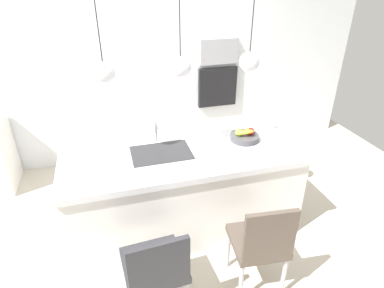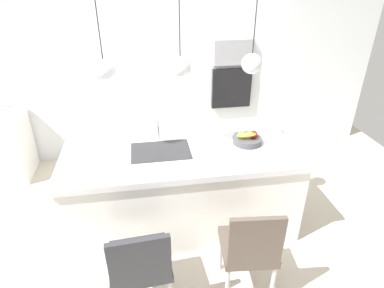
{
  "view_description": "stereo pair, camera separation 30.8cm",
  "coord_description": "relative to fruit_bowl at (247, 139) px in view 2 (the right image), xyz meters",
  "views": [
    {
      "loc": [
        -0.64,
        -2.61,
        2.42
      ],
      "look_at": [
        0.1,
        0.0,
        0.95
      ],
      "focal_mm": 30.19,
      "sensor_mm": 36.0,
      "label": 1
    },
    {
      "loc": [
        -0.34,
        -2.68,
        2.42
      ],
      "look_at": [
        0.1,
        0.0,
        0.95
      ],
      "focal_mm": 30.19,
      "sensor_mm": 36.0,
      "label": 2
    }
  ],
  "objects": [
    {
      "name": "kitchen_island",
      "position": [
        -0.66,
        -0.03,
        -0.5
      ],
      "size": [
        2.27,
        1.0,
        0.9
      ],
      "color": "white",
      "rests_on": "ground"
    },
    {
      "name": "pendant_light_left",
      "position": [
        -1.28,
        -0.03,
        0.75
      ],
      "size": [
        0.18,
        0.18,
        0.78
      ],
      "color": "silver"
    },
    {
      "name": "back_wall",
      "position": [
        -0.66,
        1.62,
        0.35
      ],
      "size": [
        6.0,
        0.1,
        2.6
      ],
      "primitive_type": "cube",
      "color": "white",
      "rests_on": "ground"
    },
    {
      "name": "faucet",
      "position": [
        -0.86,
        0.19,
        0.1
      ],
      "size": [
        0.02,
        0.17,
        0.22
      ],
      "color": "silver",
      "rests_on": "kitchen_island"
    },
    {
      "name": "oven",
      "position": [
        0.26,
        1.55,
        -0.01
      ],
      "size": [
        0.56,
        0.08,
        0.56
      ],
      "primitive_type": "cube",
      "color": "black",
      "rests_on": "back_wall"
    },
    {
      "name": "chair_near",
      "position": [
        -1.11,
        -0.97,
        -0.46
      ],
      "size": [
        0.48,
        0.49,
        0.87
      ],
      "color": "#333338",
      "rests_on": "ground"
    },
    {
      "name": "sink_basin",
      "position": [
        -0.86,
        -0.03,
        -0.05
      ],
      "size": [
        0.56,
        0.4,
        0.02
      ],
      "primitive_type": "cube",
      "color": "#2D2D30",
      "rests_on": "kitchen_island"
    },
    {
      "name": "floor",
      "position": [
        -0.66,
        -0.03,
        -0.95
      ],
      "size": [
        6.6,
        6.6,
        0.0
      ],
      "primitive_type": "plane",
      "color": "beige",
      "rests_on": "ground"
    },
    {
      "name": "microwave",
      "position": [
        0.26,
        1.55,
        0.49
      ],
      "size": [
        0.54,
        0.08,
        0.34
      ],
      "primitive_type": "cube",
      "color": "#9E9EA3",
      "rests_on": "back_wall"
    },
    {
      "name": "pendant_light_right",
      "position": [
        -0.03,
        -0.03,
        0.75
      ],
      "size": [
        0.18,
        0.18,
        0.78
      ],
      "color": "silver"
    },
    {
      "name": "fruit_bowl",
      "position": [
        0.0,
        0.0,
        0.0
      ],
      "size": [
        0.29,
        0.29,
        0.15
      ],
      "color": "#4C4C51",
      "rests_on": "kitchen_island"
    },
    {
      "name": "pendant_light_center",
      "position": [
        -0.66,
        -0.03,
        0.75
      ],
      "size": [
        0.18,
        0.18,
        0.78
      ],
      "color": "silver"
    },
    {
      "name": "chair_middle",
      "position": [
        -0.26,
        -0.97,
        -0.43
      ],
      "size": [
        0.46,
        0.47,
        0.92
      ],
      "color": "brown",
      "rests_on": "ground"
    }
  ]
}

